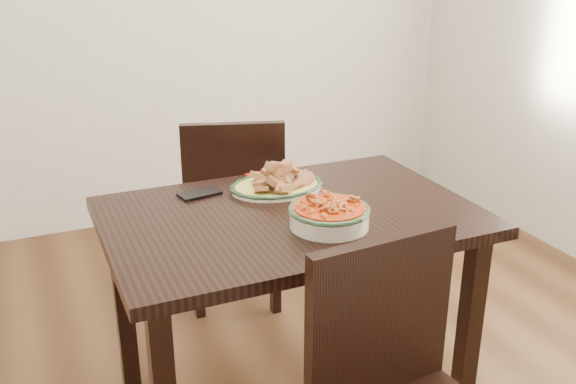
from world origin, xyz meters
name	(u,v)px	position (x,y,z in m)	size (l,w,h in m)	color
floor	(300,374)	(0.00, 0.00, 0.00)	(3.50, 3.50, 0.00)	#3E2513
dining_table	(290,240)	(-0.10, -0.13, 0.65)	(1.18, 0.79, 0.75)	black
chair_far	(234,204)	(-0.05, 0.60, 0.50)	(0.53, 0.53, 0.89)	black
fish_plate	(277,177)	(-0.06, 0.08, 0.79)	(0.33, 0.26, 0.11)	white
noodle_bowl	(329,213)	(-0.04, -0.28, 0.79)	(0.25, 0.25, 0.08)	beige
smartphone	(200,194)	(-0.32, 0.13, 0.76)	(0.14, 0.07, 0.01)	black
napkin	(265,176)	(-0.05, 0.20, 0.76)	(0.12, 0.10, 0.01)	maroon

